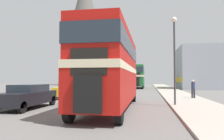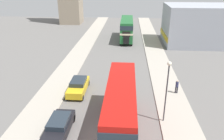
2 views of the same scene
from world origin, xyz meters
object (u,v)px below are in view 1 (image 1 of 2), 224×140
Objects in this scene: bus_distant at (138,75)px; car_parked_mid at (71,90)px; pedestrian_walking at (193,88)px; double_decker_bus at (112,65)px; church_tower at (85,27)px; car_parked_near at (28,96)px; street_lamp at (174,47)px.

bus_distant is 24.77m from car_parked_mid.
double_decker_bus is at bearing -130.19° from pedestrian_walking.
pedestrian_walking is 49.79m from church_tower.
bus_distant is 32.16m from car_parked_near.
church_tower is (-16.36, 17.60, 14.70)m from bus_distant.
church_tower is (-16.28, 48.63, 14.67)m from double_decker_bus.
church_tower is (-22.42, 41.37, 16.28)m from pedestrian_walking.
double_decker_bus is 4.51m from street_lamp.
street_lamp is at bearing -66.66° from church_tower.
double_decker_bus is 0.98× the size of bus_distant.
bus_distant is at bearing 97.50° from street_lamp.
car_parked_near is 0.78× the size of street_lamp.
pedestrian_walking is at bearing 34.92° from car_parked_near.
car_parked_mid is at bearing 126.84° from double_decker_bus.
bus_distant is at bearing 80.57° from car_parked_near.
car_parked_mid is at bearing -102.26° from bus_distant.
double_decker_bus reaches higher than bus_distant.
double_decker_bus is 31.04m from bus_distant.
car_parked_mid is (0.01, 7.53, 0.02)m from car_parked_near.
street_lamp reaches higher than bus_distant.
pedestrian_walking reaches higher than car_parked_near.
car_parked_mid reaches higher than car_parked_near.
street_lamp is (9.11, 2.43, 3.19)m from car_parked_near.
car_parked_mid is 46.24m from church_tower.
church_tower is at bearing 118.46° from pedestrian_walking.
car_parked_near is at bearing -145.08° from pedestrian_walking.
bus_distant is at bearing -47.09° from church_tower.
double_decker_bus is at bearing 6.99° from car_parked_near.
car_parked_near is 9.95m from street_lamp.
double_decker_bus is 5.55m from car_parked_near.
pedestrian_walking is (6.06, -23.77, -1.58)m from bus_distant.
car_parked_mid is at bearing 89.92° from car_parked_near.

